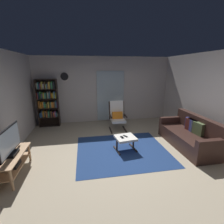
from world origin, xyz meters
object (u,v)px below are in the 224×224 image
Objects in this scene: tv_stand at (13,162)px; cell_phone at (122,137)px; leather_sofa at (190,135)px; wall_clock at (64,76)px; ottoman at (125,139)px; tv_remote at (125,136)px; bookshelf_near_tv at (48,101)px; lounge_armchair at (117,115)px; television at (10,142)px.

tv_stand is 2.52m from cell_phone.
tv_stand is 7.96× the size of cell_phone.
leather_sofa is 4.72m from wall_clock.
cell_phone is at bearing -167.51° from ottoman.
wall_clock is at bearing 92.90° from tv_remote.
bookshelf_near_tv reaches higher than cell_phone.
lounge_armchair is 7.30× the size of cell_phone.
tv_stand is 3.06m from bookshelf_near_tv.
cell_phone is (-0.20, -1.57, -0.15)m from lounge_armchair.
wall_clock is at bearing 111.97° from cell_phone.
television is 3.41m from lounge_armchair.
tv_stand is 2.63m from tv_remote.
wall_clock reaches higher than tv_stand.
tv_remote is (2.37, -2.35, -0.57)m from bookshelf_near_tv.
wall_clock is at bearing 124.00° from ottoman.
cell_phone is at bearing -97.28° from lounge_armchair.
bookshelf_near_tv is at bearing 134.99° from ottoman.
leather_sofa is 1.96m from cell_phone.
leather_sofa is 13.25× the size of tv_remote.
cell_phone is at bearing 178.35° from leather_sofa.
tv_remote is 3.41m from wall_clock.
bookshelf_near_tv is 2.64m from lounge_armchair.
lounge_armchair is (2.65, 2.16, 0.24)m from tv_stand.
bookshelf_near_tv reaches higher than television.
cell_phone is (2.44, 0.59, 0.09)m from tv_stand.
television is at bearing -140.83° from lounge_armchair.
tv_stand is 4.43m from leather_sofa.
tv_remote is at bearing -44.66° from bookshelf_near_tv.
cell_phone is at bearing -46.49° from bookshelf_near_tv.
television is at bearing -176.91° from cell_phone.
bookshelf_near_tv is 12.32× the size of tv_remote.
wall_clock is (0.81, 3.17, 1.12)m from television.
tv_remote is at bearing 14.95° from cell_phone.
bookshelf_near_tv is 6.12× the size of wall_clock.
wall_clock reaches higher than leather_sofa.
ottoman is (2.54, 0.60, -0.41)m from television.
bookshelf_near_tv is 1.74× the size of lounge_armchair.
tv_stand is at bearing -104.31° from wall_clock.
tv_stand is 1.92× the size of ottoman.
leather_sofa is at bearing -36.40° from wall_clock.
tv_stand reaches higher than tv_remote.
bookshelf_near_tv is 0.93× the size of leather_sofa.
ottoman is 0.08m from tv_remote.
bookshelf_near_tv is 4.93m from leather_sofa.
bookshelf_near_tv reaches higher than ottoman.
wall_clock is (-1.83, 1.02, 1.32)m from lounge_armchair.
television is 6.55× the size of cell_phone.
ottoman is (-1.86, 0.08, -0.00)m from leather_sofa.
tv_remote is 0.11m from cell_phone.
cell_phone is (2.27, -2.39, -0.58)m from bookshelf_near_tv.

